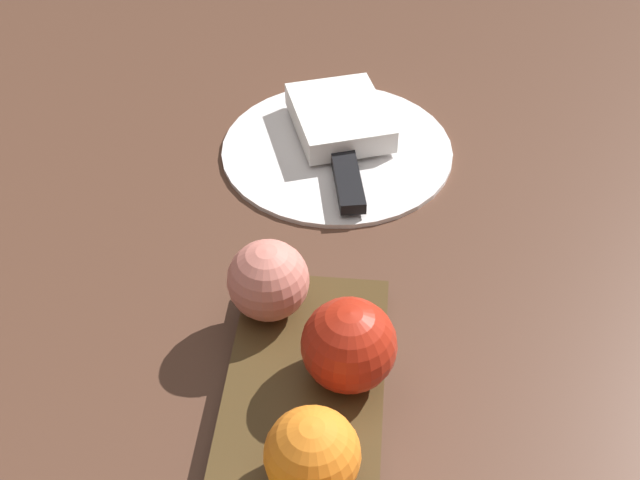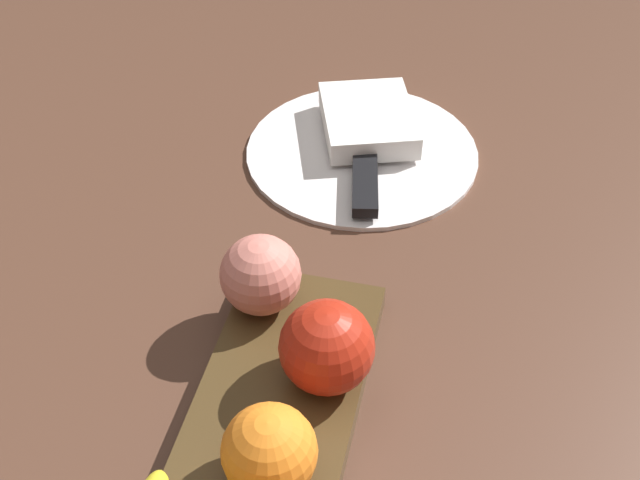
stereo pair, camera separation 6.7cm
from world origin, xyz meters
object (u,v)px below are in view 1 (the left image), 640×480
object	(u,v)px
orange_near_apple	(312,455)
knife	(346,170)
fruit_tray	(295,470)
apple	(349,345)
dinner_plate	(337,148)
folded_napkin	(339,117)
peach	(268,280)

from	to	relation	value
orange_near_apple	knife	xyz separation A→B (m)	(0.34, 0.00, -0.04)
fruit_tray	apple	xyz separation A→B (m)	(0.08, -0.03, 0.05)
fruit_tray	orange_near_apple	xyz separation A→B (m)	(-0.01, -0.01, 0.04)
dinner_plate	folded_napkin	distance (m)	0.03
fruit_tray	peach	distance (m)	0.15
fruit_tray	apple	distance (m)	0.09
dinner_plate	orange_near_apple	bearing A→B (deg)	-177.97
apple	orange_near_apple	distance (m)	0.09
orange_near_apple	folded_napkin	world-z (taller)	orange_near_apple
fruit_tray	dinner_plate	world-z (taller)	fruit_tray
peach	dinner_plate	bearing A→B (deg)	-8.44
orange_near_apple	dinner_plate	bearing A→B (deg)	2.03
orange_near_apple	peach	world-z (taller)	peach
peach	fruit_tray	bearing A→B (deg)	-165.40
orange_near_apple	peach	bearing A→B (deg)	18.21
fruit_tray	orange_near_apple	size ratio (longest dim) A/B	5.56
orange_near_apple	folded_napkin	distance (m)	0.42
peach	dinner_plate	size ratio (longest dim) A/B	0.27
apple	knife	xyz separation A→B (m)	(0.25, 0.02, -0.04)
peach	knife	size ratio (longest dim) A/B	0.36
apple	dinner_plate	xyz separation A→B (m)	(0.30, 0.03, -0.05)
dinner_plate	knife	bearing A→B (deg)	-166.11
orange_near_apple	peach	xyz separation A→B (m)	(0.15, 0.05, 0.00)
peach	dinner_plate	distance (m)	0.25
dinner_plate	knife	distance (m)	0.05
orange_near_apple	dinner_plate	xyz separation A→B (m)	(0.39, 0.01, -0.05)
fruit_tray	folded_napkin	distance (m)	0.41
peach	folded_napkin	bearing A→B (deg)	-7.53
orange_near_apple	knife	distance (m)	0.34
apple	orange_near_apple	xyz separation A→B (m)	(-0.09, 0.02, -0.00)
peach	folded_napkin	xyz separation A→B (m)	(0.27, -0.04, -0.03)
fruit_tray	dinner_plate	bearing A→B (deg)	0.00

